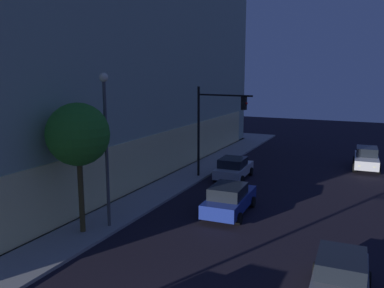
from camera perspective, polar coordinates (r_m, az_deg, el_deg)
modern_building at (r=38.37m, az=-25.51°, el=13.28°), size 39.43×31.01×20.98m
traffic_light_far_corner at (r=28.37m, az=3.20°, el=3.62°), size 0.56×4.23×6.59m
street_lamp_sidewalk at (r=19.56m, az=-12.29°, el=1.79°), size 0.44×0.44×7.58m
sidewalk_tree at (r=19.13m, az=-16.05°, el=1.27°), size 2.95×2.95×6.24m
car_grey at (r=15.18m, az=20.53°, el=-17.70°), size 4.44×2.15×1.55m
car_blue at (r=22.24m, az=5.39°, el=-7.86°), size 4.77×2.28×1.68m
car_silver at (r=29.43m, az=5.99°, el=-3.44°), size 4.29×2.30×1.58m
car_white at (r=35.18m, az=23.77°, el=-1.88°), size 4.71×2.17×1.74m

